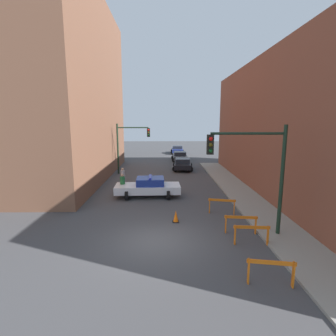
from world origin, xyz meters
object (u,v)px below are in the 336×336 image
traffic_light_far (128,141)px  barrier_mid (252,232)px  parked_car_mid (180,156)px  barrier_front (271,268)px  barrier_back (241,221)px  traffic_cone (176,216)px  traffic_light_near (258,164)px  pedestrian_corner (123,177)px  police_car (148,187)px  parked_car_far (177,149)px  pedestrian_crossing (123,184)px  parked_car_near (183,164)px  barrier_corner (222,204)px

traffic_light_far → barrier_mid: size_ratio=3.25×
parked_car_mid → barrier_front: bearing=-87.6°
barrier_back → traffic_cone: barrier_back is taller
barrier_front → barrier_mid: bearing=83.9°
traffic_light_near → barrier_back: (-0.57, 0.29, -2.91)m
pedestrian_corner → parked_car_mid: bearing=47.5°
traffic_light_far → traffic_cone: size_ratio=7.93×
traffic_light_near → traffic_cone: traffic_light_near is taller
barrier_back → barrier_mid: bearing=-84.1°
barrier_front → traffic_light_far: bearing=110.8°
traffic_light_near → police_car: 9.15m
police_car → barrier_mid: (5.05, -7.71, -0.11)m
parked_car_far → barrier_front: bearing=-86.5°
traffic_cone → parked_car_far: bearing=87.0°
pedestrian_crossing → barrier_back: bearing=-22.5°
parked_car_near → pedestrian_crossing: (-5.17, -10.40, 0.19)m
pedestrian_crossing → barrier_corner: bearing=-9.1°
police_car → barrier_back: 8.14m
traffic_light_far → police_car: 9.27m
parked_car_near → police_car: bearing=-103.1°
parked_car_mid → barrier_corner: size_ratio=2.74×
pedestrian_crossing → barrier_front: pedestrian_crossing is taller
traffic_light_far → barrier_mid: bearing=-64.9°
pedestrian_corner → barrier_back: size_ratio=1.04×
parked_car_far → traffic_light_far: bearing=-107.6°
parked_car_far → barrier_front: parked_car_far is taller
parked_car_near → pedestrian_corner: 9.68m
parked_car_mid → parked_car_far: 8.58m
parked_car_near → barrier_mid: bearing=-80.6°
traffic_light_near → pedestrian_crossing: size_ratio=3.13×
parked_car_mid → pedestrian_corner: size_ratio=2.60×
pedestrian_crossing → traffic_cone: size_ratio=2.53×
pedestrian_crossing → barrier_corner: size_ratio=1.05×
barrier_front → traffic_cone: 6.39m
parked_car_far → barrier_back: bearing=-85.9°
barrier_mid → barrier_corner: (-0.45, 4.02, 0.00)m
barrier_front → parked_car_far: bearing=92.1°
pedestrian_crossing → traffic_cone: pedestrian_crossing is taller
parked_car_near → barrier_back: (1.67, -17.14, -0.06)m
police_car → traffic_light_near: bearing=-143.0°
police_car → barrier_corner: 5.89m
traffic_light_far → barrier_mid: traffic_light_far is taller
barrier_corner → traffic_cone: bearing=-155.5°
pedestrian_crossing → barrier_back: 9.60m
parked_car_mid → pedestrian_crossing: 17.66m
pedestrian_crossing → barrier_mid: bearing=-26.8°
traffic_light_near → barrier_front: traffic_light_near is taller
police_car → barrier_mid: 9.21m
parked_car_near → traffic_cone: (-1.46, -15.63, -0.36)m
parked_car_mid → traffic_cone: bearing=-94.5°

